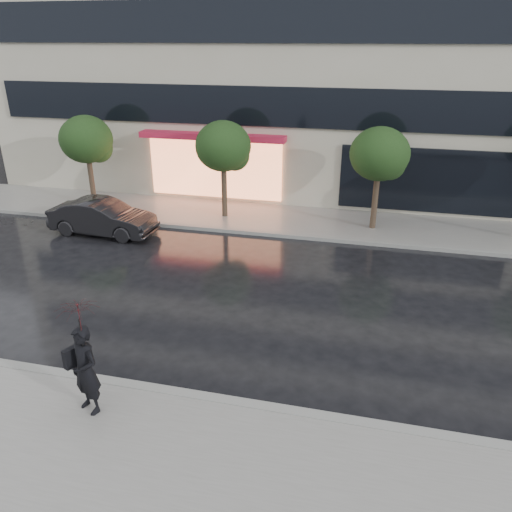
% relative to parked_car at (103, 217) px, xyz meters
% --- Properties ---
extents(ground, '(120.00, 120.00, 0.00)m').
position_rel_parked_car_xyz_m(ground, '(6.97, -7.19, -0.67)').
color(ground, black).
rests_on(ground, ground).
extents(sidewalk_near, '(60.00, 4.50, 0.12)m').
position_rel_parked_car_xyz_m(sidewalk_near, '(6.97, -10.44, -0.61)').
color(sidewalk_near, slate).
rests_on(sidewalk_near, ground).
extents(sidewalk_far, '(60.00, 3.50, 0.12)m').
position_rel_parked_car_xyz_m(sidewalk_far, '(6.97, 3.06, -0.61)').
color(sidewalk_far, slate).
rests_on(sidewalk_far, ground).
extents(curb_near, '(60.00, 0.25, 0.14)m').
position_rel_parked_car_xyz_m(curb_near, '(6.97, -8.19, -0.60)').
color(curb_near, gray).
rests_on(curb_near, ground).
extents(curb_far, '(60.00, 0.25, 0.14)m').
position_rel_parked_car_xyz_m(curb_far, '(6.97, 1.31, -0.60)').
color(curb_far, gray).
rests_on(curb_far, ground).
extents(tree_far_west, '(2.20, 2.20, 3.99)m').
position_rel_parked_car_xyz_m(tree_far_west, '(-1.97, 2.84, 2.25)').
color(tree_far_west, '#33261C').
rests_on(tree_far_west, ground).
extents(tree_mid_west, '(2.20, 2.20, 3.99)m').
position_rel_parked_car_xyz_m(tree_mid_west, '(4.03, 2.84, 2.25)').
color(tree_mid_west, '#33261C').
rests_on(tree_mid_west, ground).
extents(tree_mid_east, '(2.20, 2.20, 3.99)m').
position_rel_parked_car_xyz_m(tree_mid_east, '(10.03, 2.84, 2.25)').
color(tree_mid_east, '#33261C').
rests_on(tree_mid_east, ground).
extents(parked_car, '(4.13, 1.61, 1.34)m').
position_rel_parked_car_xyz_m(parked_car, '(0.00, 0.00, 0.00)').
color(parked_car, black).
rests_on(parked_car, ground).
extents(pedestrian_with_umbrella, '(1.08, 1.08, 2.45)m').
position_rel_parked_car_xyz_m(pedestrian_with_umbrella, '(4.81, -9.10, 0.91)').
color(pedestrian_with_umbrella, black).
rests_on(pedestrian_with_umbrella, sidewalk_near).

